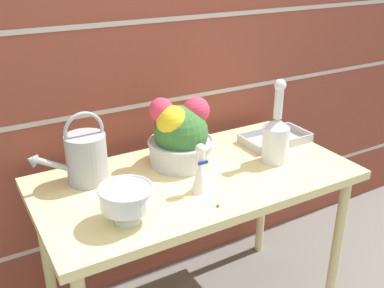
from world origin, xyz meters
The scene contains 9 objects.
brick_wall centered at (0.00, 0.44, 1.10)m, with size 3.60×0.08×2.20m.
patio_table centered at (0.00, 0.00, 0.66)m, with size 1.25×0.65×0.74m.
watering_can centered at (-0.39, 0.16, 0.84)m, with size 0.30×0.15×0.28m.
crystal_pedestal_bowl centered at (-0.36, -0.17, 0.83)m, with size 0.18×0.18×0.13m.
flower_planter centered at (0.00, 0.12, 0.86)m, with size 0.27×0.27×0.28m.
glass_decanter centered at (0.34, -0.06, 0.86)m, with size 0.11×0.11×0.35m.
figurine_vase centered at (-0.05, -0.12, 0.82)m, with size 0.07×0.07×0.19m.
wire_tray centered at (0.48, 0.10, 0.75)m, with size 0.31×0.18×0.04m.
fallen_petal centered at (-0.06, -0.24, 0.74)m, with size 0.01×0.01×0.01m.
Camera 1 is at (-0.79, -1.35, 1.57)m, focal length 42.00 mm.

